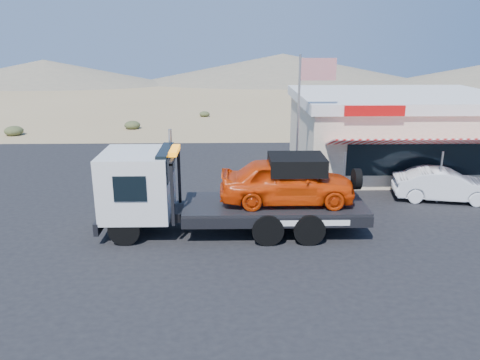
# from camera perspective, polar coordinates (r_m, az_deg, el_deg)

# --- Properties ---
(ground) EXTENTS (120.00, 120.00, 0.00)m
(ground) POSITION_cam_1_polar(r_m,az_deg,el_deg) (16.56, -7.50, -6.95)
(ground) COLOR #9B8258
(ground) RESTS_ON ground
(asphalt_lot) EXTENTS (32.00, 24.00, 0.02)m
(asphalt_lot) POSITION_cam_1_polar(r_m,az_deg,el_deg) (19.23, -0.63, -3.27)
(asphalt_lot) COLOR black
(asphalt_lot) RESTS_ON ground
(tow_truck) EXTENTS (9.13, 2.71, 3.05)m
(tow_truck) POSITION_cam_1_polar(r_m,az_deg,el_deg) (16.34, -1.66, -0.96)
(tow_truck) COLOR black
(tow_truck) RESTS_ON asphalt_lot
(white_sedan) EXTENTS (4.29, 2.15, 1.35)m
(white_sedan) POSITION_cam_1_polar(r_m,az_deg,el_deg) (21.56, 23.60, -0.55)
(white_sedan) COLOR white
(white_sedan) RESTS_ON asphalt_lot
(jerky_store) EXTENTS (10.40, 9.97, 3.90)m
(jerky_store) POSITION_cam_1_polar(r_m,az_deg,el_deg) (25.96, 18.40, 5.77)
(jerky_store) COLOR beige
(jerky_store) RESTS_ON asphalt_lot
(flagpole) EXTENTS (1.55, 0.10, 6.00)m
(flagpole) POSITION_cam_1_polar(r_m,az_deg,el_deg) (19.99, 7.81, 8.49)
(flagpole) COLOR #99999E
(flagpole) RESTS_ON asphalt_lot
(distant_hills) EXTENTS (126.00, 48.00, 4.20)m
(distant_hills) POSITION_cam_1_polar(r_m,az_deg,el_deg) (71.28, -10.91, 12.94)
(distant_hills) COLOR #726B59
(distant_hills) RESTS_ON ground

